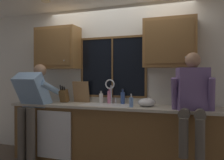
{
  "coord_description": "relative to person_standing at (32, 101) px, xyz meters",
  "views": [
    {
      "loc": [
        1.29,
        -3.81,
        1.36
      ],
      "look_at": [
        0.03,
        -0.3,
        1.31
      ],
      "focal_mm": 38.6,
      "sensor_mm": 36.0,
      "label": 1
    }
  ],
  "objects": [
    {
      "name": "window_frame_left",
      "position": [
        0.59,
        0.6,
        0.56
      ],
      "size": [
        0.03,
        0.02,
        0.95
      ],
      "primitive_type": "cube",
      "color": "brown"
    },
    {
      "name": "back_wall",
      "position": [
        1.22,
        0.68,
        0.31
      ],
      "size": [
        5.63,
        0.12,
        2.55
      ],
      "primitive_type": "cube",
      "color": "silver",
      "rests_on": "floor"
    },
    {
      "name": "bottle_tall_clear",
      "position": [
        1.12,
        0.55,
        0.06
      ],
      "size": [
        0.08,
        0.08,
        0.27
      ],
      "color": "pink",
      "rests_on": "countertop"
    },
    {
      "name": "window_frame_right",
      "position": [
        1.72,
        0.6,
        0.56
      ],
      "size": [
        0.04,
        0.02,
        0.95
      ],
      "primitive_type": "cube",
      "color": "brown"
    },
    {
      "name": "bottle_green_glass",
      "position": [
        0.99,
        0.51,
        0.04
      ],
      "size": [
        0.07,
        0.07,
        0.21
      ],
      "color": "silver",
      "rests_on": "countertop"
    },
    {
      "name": "mixing_bowl",
      "position": [
        1.79,
        0.34,
        0.01
      ],
      "size": [
        0.26,
        0.26,
        0.13
      ],
      "primitive_type": "ellipsoid",
      "color": "silver",
      "rests_on": "countertop"
    },
    {
      "name": "cutting_board",
      "position": [
        0.6,
        0.53,
        0.13
      ],
      "size": [
        0.3,
        0.1,
        0.36
      ],
      "primitive_type": "cube",
      "rotation": [
        0.21,
        0.0,
        0.0
      ],
      "color": "#997047",
      "rests_on": "countertop"
    },
    {
      "name": "dishwasher_front",
      "position": [
        0.4,
        0.01,
        -0.51
      ],
      "size": [
        0.6,
        0.02,
        0.74
      ],
      "primitive_type": "cube",
      "color": "white"
    },
    {
      "name": "knife_block",
      "position": [
        0.32,
        0.45,
        0.06
      ],
      "size": [
        0.12,
        0.18,
        0.32
      ],
      "color": "brown",
      "rests_on": "countertop"
    },
    {
      "name": "soap_dispenser",
      "position": [
        1.6,
        0.18,
        0.03
      ],
      "size": [
        0.06,
        0.07,
        0.2
      ],
      "color": "#668CCC",
      "rests_on": "countertop"
    },
    {
      "name": "ceiling_downlight_left",
      "position": [
        0.25,
        0.02,
        1.58
      ],
      "size": [
        0.14,
        0.14,
        0.01
      ],
      "primitive_type": "cylinder",
      "color": "#FFEAB2"
    },
    {
      "name": "bottle_amber_small",
      "position": [
        1.36,
        0.53,
        0.06
      ],
      "size": [
        0.07,
        0.07,
        0.25
      ],
      "color": "#334C8C",
      "rests_on": "countertop"
    },
    {
      "name": "faucet",
      "position": [
        1.16,
        0.5,
        0.21
      ],
      "size": [
        0.18,
        0.09,
        0.4
      ],
      "color": "silver",
      "rests_on": "countertop"
    },
    {
      "name": "upper_cabinet_left",
      "position": [
        0.19,
        0.45,
        0.89
      ],
      "size": [
        0.76,
        0.36,
        0.72
      ],
      "color": "olive"
    },
    {
      "name": "lower_cabinet_run",
      "position": [
        1.22,
        0.33,
        -0.53
      ],
      "size": [
        3.23,
        0.58,
        0.88
      ],
      "primitive_type": "cube",
      "color": "brown",
      "rests_on": "floor"
    },
    {
      "name": "window_frame_top",
      "position": [
        1.15,
        0.6,
        1.05
      ],
      "size": [
        1.17,
        0.02,
        0.04
      ],
      "primitive_type": "cube",
      "color": "brown"
    },
    {
      "name": "window_frame_bottom",
      "position": [
        1.15,
        0.6,
        0.07
      ],
      "size": [
        1.17,
        0.02,
        0.04
      ],
      "primitive_type": "cube",
      "color": "brown"
    },
    {
      "name": "person_sitting_on_counter",
      "position": [
        2.44,
        0.05,
        0.14
      ],
      "size": [
        0.54,
        0.66,
        1.26
      ],
      "color": "#595147",
      "rests_on": "countertop"
    },
    {
      "name": "window_mullion_center",
      "position": [
        1.15,
        0.6,
        0.56
      ],
      "size": [
        0.02,
        0.02,
        0.95
      ],
      "primitive_type": "cube",
      "color": "brown"
    },
    {
      "name": "sink",
      "position": [
        1.15,
        0.32,
        -0.14
      ],
      "size": [
        0.8,
        0.46,
        0.21
      ],
      "color": "silver",
      "rests_on": "lower_cabinet_run"
    },
    {
      "name": "countertop",
      "position": [
        1.22,
        0.31,
        -0.07
      ],
      "size": [
        3.29,
        0.62,
        0.04
      ],
      "primitive_type": "cube",
      "color": "beige",
      "rests_on": "lower_cabinet_run"
    },
    {
      "name": "window_glass",
      "position": [
        1.15,
        0.61,
        0.56
      ],
      "size": [
        1.1,
        0.02,
        0.95
      ],
      "primitive_type": "cube",
      "color": "black"
    },
    {
      "name": "upper_cabinet_right",
      "position": [
        2.12,
        0.45,
        0.89
      ],
      "size": [
        0.76,
        0.36,
        0.72
      ],
      "color": "olive"
    },
    {
      "name": "person_standing",
      "position": [
        0.0,
        0.0,
        0.0
      ],
      "size": [
        0.53,
        0.68,
        1.57
      ],
      "color": "#595147",
      "rests_on": "floor"
    }
  ]
}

